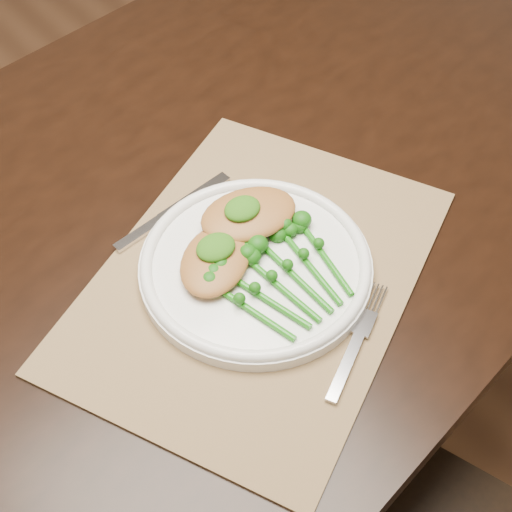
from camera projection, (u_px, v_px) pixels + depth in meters
floor at (134, 459)px, 1.53m from camera, size 4.00×4.00×0.00m
dining_table at (198, 352)px, 1.26m from camera, size 1.70×1.10×0.75m
placemat at (257, 276)px, 0.90m from camera, size 0.61×0.54×0.00m
dinner_plate at (256, 265)px, 0.89m from camera, size 0.29×0.29×0.03m
knife at (163, 218)px, 0.95m from camera, size 0.19×0.03×0.01m
fork at (360, 332)px, 0.84m from camera, size 0.17×0.10×0.01m
chicken_fillet_left at (215, 260)px, 0.88m from camera, size 0.15×0.14×0.02m
chicken_fillet_right at (249, 214)px, 0.91m from camera, size 0.15×0.12×0.03m
pesto_dollop_left at (216, 247)px, 0.87m from camera, size 0.05×0.04×0.02m
pesto_dollop_right at (242, 209)px, 0.90m from camera, size 0.05×0.04×0.02m
broccolini_bundle at (290, 284)px, 0.86m from camera, size 0.15×0.17×0.04m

